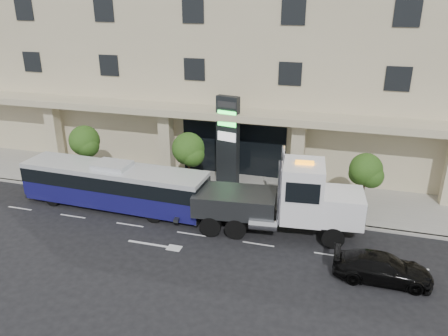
% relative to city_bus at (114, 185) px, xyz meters
% --- Properties ---
extents(ground, '(120.00, 120.00, 0.00)m').
position_rel_city_bus_xyz_m(ground, '(5.98, -0.43, -1.60)').
color(ground, black).
rests_on(ground, ground).
extents(sidewalk, '(120.00, 6.00, 0.15)m').
position_rel_city_bus_xyz_m(sidewalk, '(5.98, 4.57, -1.52)').
color(sidewalk, gray).
rests_on(sidewalk, ground).
extents(curb, '(120.00, 0.30, 0.15)m').
position_rel_city_bus_xyz_m(curb, '(5.98, 1.57, -1.52)').
color(curb, gray).
rests_on(curb, ground).
extents(convention_center, '(60.00, 17.60, 20.00)m').
position_rel_city_bus_xyz_m(convention_center, '(5.98, 15.00, 8.38)').
color(convention_center, '#B9AC8B').
rests_on(convention_center, ground).
extents(tree_left, '(2.27, 2.20, 4.22)m').
position_rel_city_bus_xyz_m(tree_left, '(-3.99, 3.17, 1.51)').
color(tree_left, '#422B19').
rests_on(tree_left, sidewalk).
extents(tree_mid, '(2.28, 2.20, 4.38)m').
position_rel_city_bus_xyz_m(tree_mid, '(4.01, 3.17, 1.66)').
color(tree_mid, '#422B19').
rests_on(tree_mid, sidewalk).
extents(tree_right, '(2.10, 2.00, 4.04)m').
position_rel_city_bus_xyz_m(tree_right, '(15.51, 3.17, 1.44)').
color(tree_right, '#422B19').
rests_on(tree_right, sidewalk).
extents(city_bus, '(12.46, 3.03, 3.14)m').
position_rel_city_bus_xyz_m(city_bus, '(0.00, 0.00, 0.00)').
color(city_bus, black).
rests_on(city_bus, ground).
extents(tow_truck, '(10.97, 3.56, 4.98)m').
position_rel_city_bus_xyz_m(tow_truck, '(11.10, -0.22, 0.45)').
color(tow_truck, '#2D3033').
rests_on(tow_truck, ground).
extents(black_sedan, '(4.72, 1.95, 1.36)m').
position_rel_city_bus_xyz_m(black_sedan, '(16.46, -3.48, -0.91)').
color(black_sedan, black).
rests_on(black_sedan, ground).
extents(signage_pylon, '(1.70, 0.92, 6.49)m').
position_rel_city_bus_xyz_m(signage_pylon, '(6.10, 5.52, 1.85)').
color(signage_pylon, black).
rests_on(signage_pylon, sidewalk).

